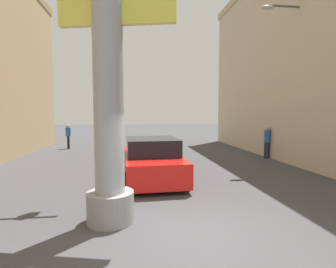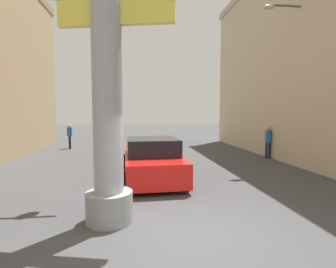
{
  "view_description": "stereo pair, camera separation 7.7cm",
  "coord_description": "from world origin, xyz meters",
  "px_view_note": "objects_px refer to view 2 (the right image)",
  "views": [
    {
      "loc": [
        -1.22,
        -5.05,
        2.48
      ],
      "look_at": [
        0.0,
        4.0,
        1.76
      ],
      "focal_mm": 28.0,
      "sensor_mm": 36.0,
      "label": 1
    },
    {
      "loc": [
        -1.14,
        -5.06,
        2.48
      ],
      "look_at": [
        0.0,
        4.0,
        1.76
      ],
      "focal_mm": 28.0,
      "sensor_mm": 36.0,
      "label": 2
    }
  ],
  "objects_px": {
    "palm_tree_near_right": "(322,47)",
    "pedestrian_mid_right": "(268,140)",
    "street_lamp": "(303,70)",
    "car_lead": "(151,160)",
    "pedestrian_far_left": "(70,134)",
    "neon_sign_pole": "(106,25)"
  },
  "relations": [
    {
      "from": "car_lead",
      "to": "pedestrian_mid_right",
      "type": "bearing_deg",
      "value": 28.3
    },
    {
      "from": "street_lamp",
      "to": "palm_tree_near_right",
      "type": "xyz_separation_m",
      "value": [
        0.24,
        -0.9,
        0.82
      ]
    },
    {
      "from": "palm_tree_near_right",
      "to": "pedestrian_mid_right",
      "type": "relative_size",
      "value": 5.11
    },
    {
      "from": "car_lead",
      "to": "palm_tree_near_right",
      "type": "distance_m",
      "value": 8.66
    },
    {
      "from": "street_lamp",
      "to": "car_lead",
      "type": "relative_size",
      "value": 1.43
    },
    {
      "from": "street_lamp",
      "to": "pedestrian_mid_right",
      "type": "distance_m",
      "value": 4.11
    },
    {
      "from": "neon_sign_pole",
      "to": "pedestrian_mid_right",
      "type": "bearing_deg",
      "value": 44.0
    },
    {
      "from": "pedestrian_mid_right",
      "to": "pedestrian_far_left",
      "type": "distance_m",
      "value": 13.09
    },
    {
      "from": "car_lead",
      "to": "pedestrian_far_left",
      "type": "relative_size",
      "value": 3.03
    },
    {
      "from": "neon_sign_pole",
      "to": "street_lamp",
      "type": "distance_m",
      "value": 9.9
    },
    {
      "from": "pedestrian_mid_right",
      "to": "car_lead",
      "type": "bearing_deg",
      "value": -151.7
    },
    {
      "from": "car_lead",
      "to": "pedestrian_mid_right",
      "type": "height_order",
      "value": "pedestrian_mid_right"
    },
    {
      "from": "neon_sign_pole",
      "to": "pedestrian_mid_right",
      "type": "xyz_separation_m",
      "value": [
        7.9,
        7.62,
        -3.35
      ]
    },
    {
      "from": "street_lamp",
      "to": "pedestrian_mid_right",
      "type": "relative_size",
      "value": 4.2
    },
    {
      "from": "pedestrian_far_left",
      "to": "pedestrian_mid_right",
      "type": "bearing_deg",
      "value": -24.77
    },
    {
      "from": "car_lead",
      "to": "palm_tree_near_right",
      "type": "relative_size",
      "value": 0.57
    },
    {
      "from": "neon_sign_pole",
      "to": "pedestrian_far_left",
      "type": "distance_m",
      "value": 14.12
    },
    {
      "from": "neon_sign_pole",
      "to": "pedestrian_mid_right",
      "type": "height_order",
      "value": "neon_sign_pole"
    },
    {
      "from": "palm_tree_near_right",
      "to": "pedestrian_mid_right",
      "type": "height_order",
      "value": "palm_tree_near_right"
    },
    {
      "from": "neon_sign_pole",
      "to": "pedestrian_far_left",
      "type": "bearing_deg",
      "value": 106.94
    },
    {
      "from": "palm_tree_near_right",
      "to": "pedestrian_far_left",
      "type": "relative_size",
      "value": 5.27
    },
    {
      "from": "car_lead",
      "to": "palm_tree_near_right",
      "type": "xyz_separation_m",
      "value": [
        7.33,
        0.49,
        4.59
      ]
    }
  ]
}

